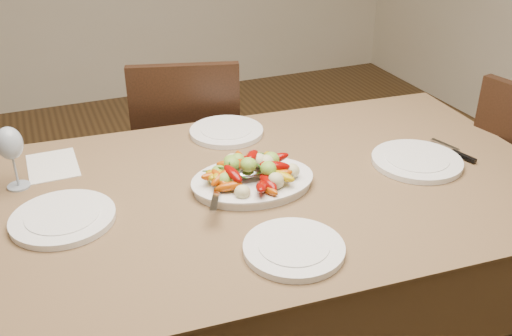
{
  "coord_description": "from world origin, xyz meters",
  "views": [
    {
      "loc": [
        -0.36,
        -1.24,
        1.61
      ],
      "look_at": [
        0.19,
        0.12,
        0.82
      ],
      "focal_mm": 40.0,
      "sensor_mm": 36.0,
      "label": 1
    }
  ],
  "objects": [
    {
      "name": "chair_far",
      "position": [
        0.21,
        0.93,
        0.47
      ],
      "size": [
        0.52,
        0.52,
        0.95
      ],
      "primitive_type": null,
      "rotation": [
        0.0,
        0.0,
        2.87
      ],
      "color": "black",
      "rests_on": "ground"
    },
    {
      "name": "serving_spoon",
      "position": [
        0.12,
        0.09,
        0.81
      ],
      "size": [
        0.28,
        0.17,
        0.03
      ],
      "primitive_type": null,
      "rotation": [
        0.0,
        0.0,
        -0.41
      ],
      "color": "#9EA0A8",
      "rests_on": "serving_platter"
    },
    {
      "name": "plate_right",
      "position": [
        0.72,
        0.06,
        0.77
      ],
      "size": [
        0.29,
        0.29,
        0.02
      ],
      "primitive_type": "cylinder",
      "color": "white",
      "rests_on": "dining_table"
    },
    {
      "name": "roasted_vegetables",
      "position": [
        0.18,
        0.12,
        0.83
      ],
      "size": [
        0.3,
        0.22,
        0.09
      ],
      "primitive_type": null,
      "rotation": [
        0.0,
        0.0,
        -0.07
      ],
      "color": "#750502",
      "rests_on": "serving_platter"
    },
    {
      "name": "dining_table",
      "position": [
        0.19,
        0.12,
        0.38
      ],
      "size": [
        1.91,
        1.16,
        0.76
      ],
      "primitive_type": "cube",
      "rotation": [
        0.0,
        0.0,
        -0.07
      ],
      "color": "brown",
      "rests_on": "ground"
    },
    {
      "name": "plate_far",
      "position": [
        0.24,
        0.5,
        0.77
      ],
      "size": [
        0.26,
        0.26,
        0.02
      ],
      "primitive_type": "cylinder",
      "color": "white",
      "rests_on": "dining_table"
    },
    {
      "name": "plate_left",
      "position": [
        -0.36,
        0.14,
        0.77
      ],
      "size": [
        0.28,
        0.28,
        0.02
      ],
      "primitive_type": "cylinder",
      "color": "white",
      "rests_on": "dining_table"
    },
    {
      "name": "table_knife",
      "position": [
        0.89,
        0.07,
        0.76
      ],
      "size": [
        0.06,
        0.2,
        0.01
      ],
      "primitive_type": null,
      "rotation": [
        0.0,
        0.0,
        0.24
      ],
      "color": "#9EA0A8",
      "rests_on": "dining_table"
    },
    {
      "name": "serving_platter",
      "position": [
        0.18,
        0.12,
        0.77
      ],
      "size": [
        0.37,
        0.29,
        0.02
      ],
      "primitive_type": "ellipsoid",
      "rotation": [
        0.0,
        0.0,
        -0.07
      ],
      "color": "white",
      "rests_on": "dining_table"
    },
    {
      "name": "menu_card",
      "position": [
        -0.36,
        0.49,
        0.76
      ],
      "size": [
        0.15,
        0.21,
        0.0
      ],
      "primitive_type": "cube",
      "rotation": [
        0.0,
        0.0,
        0.01
      ],
      "color": "silver",
      "rests_on": "dining_table"
    },
    {
      "name": "wine_glass",
      "position": [
        -0.46,
        0.38,
        0.86
      ],
      "size": [
        0.08,
        0.08,
        0.2
      ],
      "primitive_type": null,
      "color": "#8C99A5",
      "rests_on": "dining_table"
    },
    {
      "name": "plate_near",
      "position": [
        0.16,
        -0.21,
        0.77
      ],
      "size": [
        0.25,
        0.25,
        0.02
      ],
      "primitive_type": "cylinder",
      "color": "white",
      "rests_on": "dining_table"
    }
  ]
}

